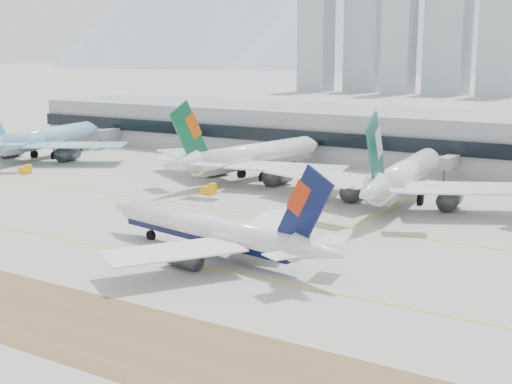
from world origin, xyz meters
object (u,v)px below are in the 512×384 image
Objects in this scene: widebody_cathay at (403,177)px; terminal at (430,138)px; taxiing_airliner at (215,232)px; widebody_eva at (250,158)px; widebody_korean at (41,140)px.

terminal is at bearing 6.86° from widebody_cathay.
taxiing_airliner is 0.85× the size of widebody_eva.
widebody_eva is 60.07m from terminal.
widebody_korean is 1.01× the size of widebody_eva.
taxiing_airliner is at bearing -88.14° from terminal.
widebody_eva is at bearing -120.02° from terminal.
widebody_cathay is at bearing -91.05° from taxiing_airliner.
widebody_eva is at bearing -51.67° from taxiing_airliner.
widebody_korean is (-108.12, 58.42, 1.76)m from taxiing_airliner.
widebody_cathay is at bearing -76.39° from terminal.
terminal is (-14.32, 59.16, 1.60)m from widebody_cathay.
taxiing_airliner is 122.90m from widebody_korean.
widebody_eva reaches higher than terminal.
widebody_eva is (-33.75, 62.22, 1.64)m from taxiing_airliner.
terminal is (-3.71, 114.21, 3.30)m from taxiing_airliner.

